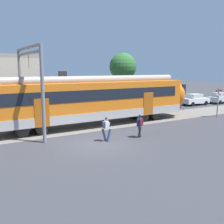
# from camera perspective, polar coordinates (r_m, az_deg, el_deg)

# --- Properties ---
(ground_plane) EXTENTS (160.00, 160.00, 0.00)m
(ground_plane) POSITION_cam_1_polar(r_m,az_deg,el_deg) (17.28, -3.06, -7.12)
(ground_plane) COLOR #38383D
(pedestrian_white) EXTENTS (0.61, 0.60, 1.67)m
(pedestrian_white) POSITION_cam_1_polar(r_m,az_deg,el_deg) (17.85, -1.29, -3.30)
(pedestrian_white) COLOR navy
(pedestrian_white) RESTS_ON ground
(pedestrian_navy) EXTENTS (0.56, 0.63, 1.67)m
(pedestrian_navy) POSITION_cam_1_polar(r_m,az_deg,el_deg) (18.94, 6.08, -2.61)
(pedestrian_navy) COLOR #28282D
(pedestrian_navy) RESTS_ON ground
(parked_car_black) EXTENTS (4.08, 1.91, 1.54)m
(parked_car_black) POSITION_cam_1_polar(r_m,az_deg,el_deg) (33.84, 11.82, 2.13)
(parked_car_black) COLOR black
(parked_car_black) RESTS_ON ground
(parked_car_white) EXTENTS (4.07, 1.90, 1.54)m
(parked_car_white) POSITION_cam_1_polar(r_m,az_deg,el_deg) (37.77, 17.63, 2.62)
(parked_car_white) COLOR silver
(parked_car_white) RESTS_ON ground
(parked_car_silver) EXTENTS (4.07, 1.89, 1.54)m
(parked_car_silver) POSITION_cam_1_polar(r_m,az_deg,el_deg) (41.22, 22.52, 2.87)
(parked_car_silver) COLOR #B7BABF
(parked_car_silver) RESTS_ON ground
(catenary_gantry) EXTENTS (0.24, 6.64, 6.53)m
(catenary_gantry) POSITION_cam_1_polar(r_m,az_deg,el_deg) (20.78, -17.53, 7.30)
(catenary_gantry) COLOR gray
(catenary_gantry) RESTS_ON ground
(crossing_signal) EXTENTS (0.96, 0.22, 3.00)m
(crossing_signal) POSITION_cam_1_polar(r_m,az_deg,el_deg) (28.74, 22.12, 2.87)
(crossing_signal) COLOR gray
(crossing_signal) RESTS_ON ground
(street_tree_right) EXTENTS (3.52, 3.52, 6.98)m
(street_tree_right) POSITION_cam_1_polar(r_m,az_deg,el_deg) (34.43, 2.41, 9.80)
(street_tree_right) COLOR brown
(street_tree_right) RESTS_ON ground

